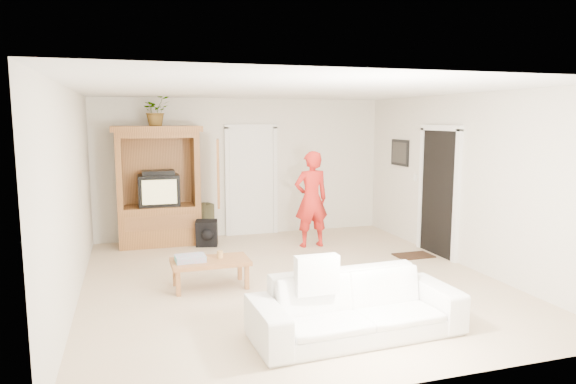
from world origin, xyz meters
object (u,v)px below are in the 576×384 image
at_px(man, 311,199).
at_px(coffee_table, 210,263).
at_px(sofa, 356,306).
at_px(armoire, 160,194).

bearing_deg(man, coffee_table, 37.76).
distance_m(man, sofa, 3.80).
bearing_deg(coffee_table, sofa, -59.20).
distance_m(armoire, sofa, 4.94).
xyz_separation_m(armoire, coffee_table, (0.47, -2.65, -0.58)).
relative_size(armoire, coffee_table, 2.05).
xyz_separation_m(man, coffee_table, (-2.03, -1.71, -0.51)).
height_order(sofa, coffee_table, sofa).
xyz_separation_m(sofa, coffee_table, (-1.21, 1.97, 0.01)).
bearing_deg(coffee_table, armoire, 99.35).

